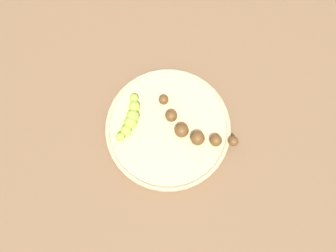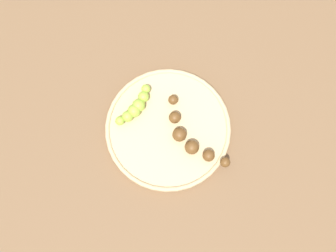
{
  "view_description": "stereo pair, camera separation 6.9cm",
  "coord_description": "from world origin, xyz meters",
  "views": [
    {
      "loc": [
        -0.19,
        -0.06,
        0.87
      ],
      "look_at": [
        0.0,
        0.0,
        0.04
      ],
      "focal_mm": 42.54,
      "sensor_mm": 36.0,
      "label": 1
    },
    {
      "loc": [
        -0.16,
        -0.12,
        0.87
      ],
      "look_at": [
        0.0,
        0.0,
        0.04
      ],
      "focal_mm": 42.54,
      "sensor_mm": 36.0,
      "label": 2
    }
  ],
  "objects": [
    {
      "name": "banana_green",
      "position": [
        -0.01,
        0.08,
        0.03
      ],
      "size": [
        0.11,
        0.04,
        0.03
      ],
      "rotation": [
        0.0,
        0.0,
        4.7
      ],
      "color": "#8CAD38",
      "rests_on": "fruit_bowl"
    },
    {
      "name": "ground_plane",
      "position": [
        0.0,
        0.0,
        0.0
      ],
      "size": [
        2.4,
        2.4,
        0.0
      ],
      "primitive_type": "plane",
      "color": "brown"
    },
    {
      "name": "banana_overripe",
      "position": [
        0.01,
        -0.05,
        0.03
      ],
      "size": [
        0.09,
        0.19,
        0.03
      ],
      "rotation": [
        0.0,
        0.0,
        2.88
      ],
      "color": "#593819",
      "rests_on": "fruit_bowl"
    },
    {
      "name": "fruit_bowl",
      "position": [
        0.0,
        0.0,
        0.01
      ],
      "size": [
        0.28,
        0.28,
        0.02
      ],
      "color": "tan",
      "rests_on": "ground_plane"
    }
  ]
}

